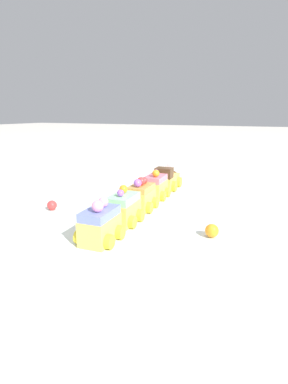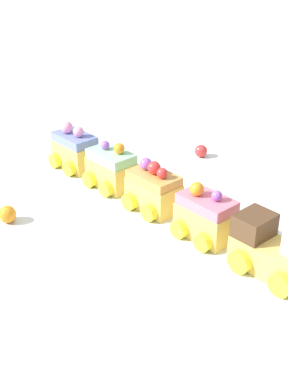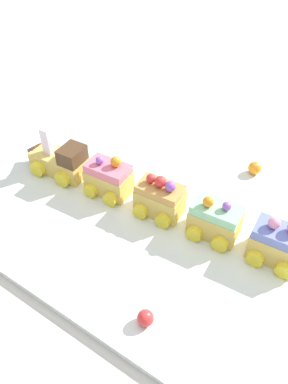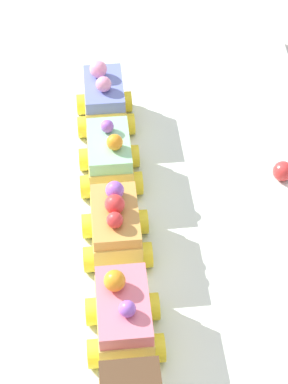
% 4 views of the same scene
% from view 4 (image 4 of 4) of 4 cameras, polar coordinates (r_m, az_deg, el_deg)
% --- Properties ---
extents(ground_plane, '(10.00, 10.00, 0.00)m').
position_cam_4_polar(ground_plane, '(0.64, -2.38, -7.89)').
color(ground_plane, beige).
extents(display_board, '(0.82, 0.47, 0.01)m').
position_cam_4_polar(display_board, '(0.64, -2.40, -7.57)').
color(display_board, silver).
rests_on(display_board, ground_plane).
extents(cake_car_strawberry, '(0.08, 0.07, 0.08)m').
position_cam_4_polar(cake_car_strawberry, '(0.57, -1.80, -11.25)').
color(cake_car_strawberry, '#E0BC56').
rests_on(cake_car_strawberry, display_board).
extents(cake_car_caramel, '(0.08, 0.07, 0.08)m').
position_cam_4_polar(cake_car_caramel, '(0.63, -2.51, -3.35)').
color(cake_car_caramel, '#E0BC56').
rests_on(cake_car_caramel, display_board).
extents(cake_car_mint, '(0.08, 0.07, 0.08)m').
position_cam_4_polar(cake_car_mint, '(0.70, -3.05, 2.79)').
color(cake_car_mint, '#E0BC56').
rests_on(cake_car_mint, display_board).
extents(cake_car_blueberry, '(0.08, 0.07, 0.08)m').
position_cam_4_polar(cake_car_blueberry, '(0.77, -3.53, 7.90)').
color(cake_car_blueberry, '#E0BC56').
rests_on(cake_car_blueberry, display_board).
extents(gumball_red, '(0.02, 0.02, 0.02)m').
position_cam_4_polar(gumball_red, '(0.73, 12.23, 1.83)').
color(gumball_red, red).
rests_on(gumball_red, display_board).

